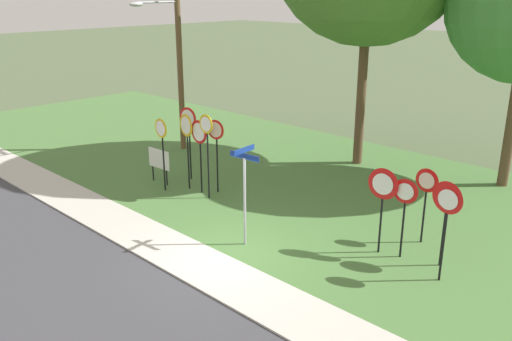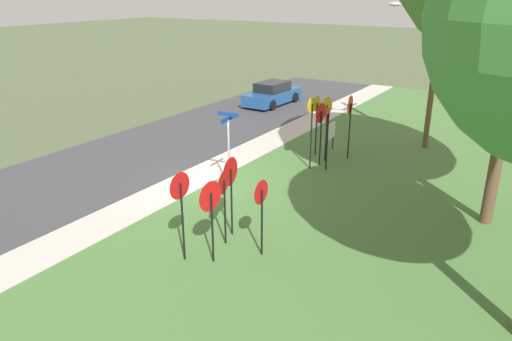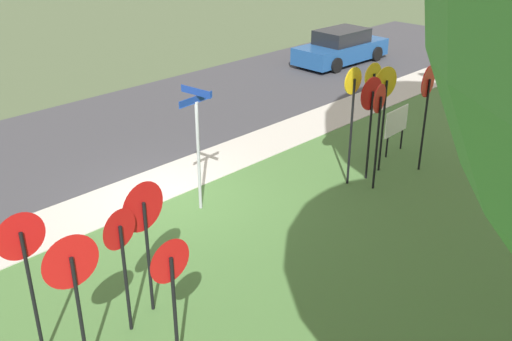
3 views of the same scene
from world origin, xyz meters
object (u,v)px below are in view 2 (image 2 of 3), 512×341
stop_sign_near_left (350,113)px  stop_sign_near_right (311,119)px  yield_sign_near_left (230,178)px  parked_hatchback_near (272,94)px  yield_sign_near_right (223,191)px  yield_sign_far_left (261,200)px  stop_sign_far_right (327,125)px  stop_sign_far_center (326,115)px  street_name_post (229,143)px  yield_sign_far_right (180,196)px  stop_sign_center_tall (316,113)px  utility_pole (434,42)px  yield_sign_center (210,203)px  stop_sign_far_left (321,120)px  notice_board (330,133)px

stop_sign_near_left → stop_sign_near_right: stop_sign_near_right is taller
yield_sign_near_left → parked_hatchback_near: (-15.32, -7.58, -1.14)m
yield_sign_near_right → parked_hatchback_near: yield_sign_near_right is taller
yield_sign_near_right → yield_sign_far_left: (-0.02, 1.17, -0.01)m
stop_sign_far_right → stop_sign_far_center: bearing=-164.3°
yield_sign_far_left → stop_sign_far_center: bearing=-166.6°
street_name_post → yield_sign_near_left: bearing=30.2°
yield_sign_near_right → yield_sign_far_right: (1.28, -0.42, 0.24)m
stop_sign_near_left → yield_sign_far_right: 9.93m
stop_sign_center_tall → yield_sign_far_right: (9.66, 0.83, -0.00)m
stop_sign_far_right → parked_hatchback_near: bearing=-150.4°
yield_sign_near_left → yield_sign_far_left: bearing=62.6°
stop_sign_near_left → yield_sign_near_right: bearing=-8.1°
yield_sign_far_right → utility_pole: bearing=171.0°
stop_sign_center_tall → stop_sign_far_right: bearing=41.7°
yield_sign_far_left → utility_pole: (-11.96, 1.17, 3.03)m
yield_sign_far_right → parked_hatchback_near: 18.69m
yield_sign_center → street_name_post: bearing=-144.2°
stop_sign_far_left → stop_sign_center_tall: bearing=-144.9°
stop_sign_center_tall → yield_sign_center: 9.46m
yield_sign_near_left → yield_sign_far_left: 1.45m
yield_sign_center → street_name_post: street_name_post is taller
stop_sign_far_center → utility_pole: (-4.09, 2.91, 2.66)m
stop_sign_far_center → stop_sign_center_tall: (-0.49, -0.67, -0.13)m
utility_pole → parked_hatchback_near: bearing=-111.1°
yield_sign_far_left → notice_board: (-9.09, -2.06, -0.74)m
stop_sign_far_right → stop_sign_center_tall: bearing=-152.4°
yield_sign_near_right → street_name_post: street_name_post is taller
stop_sign_far_center → stop_sign_near_right: bearing=3.4°
yield_sign_far_left → parked_hatchback_near: size_ratio=0.49×
stop_sign_near_right → yield_sign_far_right: stop_sign_near_right is taller
stop_sign_far_left → yield_sign_near_left: (6.72, 0.37, -0.12)m
yield_sign_far_right → notice_board: yield_sign_far_right is taller
stop_sign_far_right → yield_sign_near_right: (6.93, 0.09, -0.24)m
street_name_post → notice_board: street_name_post is taller
stop_sign_far_center → yield_sign_near_right: bearing=12.8°
street_name_post → utility_pole: 10.14m
stop_sign_far_left → yield_sign_center: size_ratio=1.13×
yield_sign_near_right → yield_sign_far_right: bearing=-28.2°
stop_sign_far_center → stop_sign_center_tall: size_ratio=1.05×
stop_sign_near_right → yield_sign_far_right: (8.00, 0.26, -0.20)m
yield_sign_far_left → notice_board: 9.35m
stop_sign_far_center → stop_sign_far_left: bearing=12.2°
yield_sign_far_right → parked_hatchback_near: (-17.15, -7.32, -1.22)m
yield_sign_center → yield_sign_far_right: bearing=-59.1°
yield_sign_far_right → stop_sign_near_right: bearing=-175.4°
utility_pole → stop_sign_far_center: bearing=-35.5°
stop_sign_far_right → yield_sign_far_left: stop_sign_far_right is taller
stop_sign_far_left → parked_hatchback_near: stop_sign_far_left is taller
stop_sign_near_right → utility_pole: 6.59m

